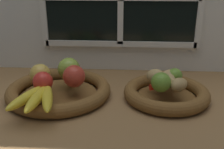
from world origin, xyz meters
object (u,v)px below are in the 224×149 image
at_px(banana_bunch_front, 38,97).
at_px(chili_pepper, 169,86).
at_px(apple_golden_left, 40,74).
at_px(lime_near, 161,82).
at_px(lime_far, 175,76).
at_px(apple_green_back, 69,69).
at_px(potato_small, 179,85).
at_px(fruit_bowl_right, 166,93).
at_px(apple_red_front, 43,82).
at_px(fruit_bowl_left, 59,91).
at_px(apple_red_right, 74,76).
at_px(potato_back, 171,76).
at_px(potato_oblong, 156,76).
at_px(potato_large, 167,80).

distance_m(banana_bunch_front, chili_pepper, 0.41).
xyz_separation_m(apple_golden_left, chili_pepper, (0.43, -0.01, -0.02)).
bearing_deg(banana_bunch_front, lime_near, 14.41).
distance_m(apple_golden_left, lime_far, 0.46).
height_order(apple_green_back, lime_near, apple_green_back).
xyz_separation_m(potato_small, chili_pepper, (-0.03, 0.02, -0.01)).
bearing_deg(apple_golden_left, fruit_bowl_right, -0.22).
bearing_deg(apple_red_front, fruit_bowl_left, 58.74).
bearing_deg(apple_red_right, apple_red_front, -156.66).
xyz_separation_m(potato_back, lime_near, (-0.05, -0.08, 0.01)).
height_order(fruit_bowl_left, potato_oblong, potato_oblong).
relative_size(apple_red_right, potato_oblong, 1.15).
xyz_separation_m(fruit_bowl_left, apple_golden_left, (-0.06, 0.00, 0.06)).
bearing_deg(fruit_bowl_left, chili_pepper, -2.00).
bearing_deg(lime_near, potato_large, 56.31).
height_order(fruit_bowl_right, potato_back, potato_back).
bearing_deg(apple_green_back, chili_pepper, -10.26).
xyz_separation_m(fruit_bowl_left, banana_bunch_front, (-0.03, -0.13, 0.04)).
bearing_deg(potato_back, lime_far, -27.26).
distance_m(apple_red_right, banana_bunch_front, 0.15).
bearing_deg(potato_oblong, lime_far, 9.25).
distance_m(apple_green_back, lime_near, 0.33).
relative_size(apple_green_back, lime_far, 1.51).
distance_m(fruit_bowl_left, fruit_bowl_right, 0.37).
xyz_separation_m(fruit_bowl_right, banana_bunch_front, (-0.39, -0.13, 0.04)).
bearing_deg(potato_small, apple_golden_left, 175.87).
height_order(apple_golden_left, apple_green_back, apple_green_back).
bearing_deg(apple_red_front, potato_back, 13.31).
xyz_separation_m(potato_large, potato_back, (0.02, 0.04, -0.00)).
bearing_deg(apple_red_front, apple_green_back, 59.74).
bearing_deg(potato_oblong, apple_red_front, -167.09).
distance_m(apple_golden_left, banana_bunch_front, 0.14).
bearing_deg(apple_green_back, fruit_bowl_left, -119.10).
height_order(apple_golden_left, lime_far, apple_golden_left).
bearing_deg(apple_red_front, chili_pepper, 6.08).
xyz_separation_m(apple_red_right, banana_bunch_front, (-0.08, -0.12, -0.02)).
bearing_deg(lime_far, potato_oblong, -170.75).
bearing_deg(potato_large, banana_bunch_front, -161.35).
relative_size(banana_bunch_front, lime_near, 3.12).
xyz_separation_m(potato_oblong, lime_near, (0.01, -0.07, 0.01)).
height_order(banana_bunch_front, lime_far, lime_far).
xyz_separation_m(apple_golden_left, potato_small, (0.46, -0.03, -0.01)).
height_order(apple_red_front, potato_oblong, apple_red_front).
height_order(apple_green_back, banana_bunch_front, apple_green_back).
bearing_deg(potato_back, apple_red_right, -169.73).
height_order(apple_red_right, potato_small, apple_red_right).
xyz_separation_m(potato_oblong, lime_far, (0.07, 0.01, 0.00)).
bearing_deg(potato_small, lime_near, -173.33).
bearing_deg(apple_red_right, apple_golden_left, 171.65).
bearing_deg(fruit_bowl_left, fruit_bowl_right, -0.00).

